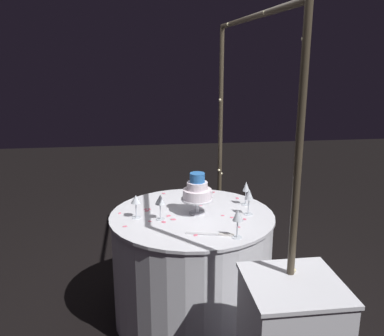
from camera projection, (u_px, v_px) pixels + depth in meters
ground_plane at (192, 315)px, 3.07m from camera, size 12.00×12.00×0.00m
decorative_arch at (247, 133)px, 2.76m from camera, size 1.85×0.06×2.08m
main_table at (192, 267)px, 2.96m from camera, size 1.12×1.12×0.79m
tiered_cake at (197, 191)px, 2.83m from camera, size 0.22×0.22×0.29m
wine_glass_0 at (160, 201)px, 2.74m from camera, size 0.07×0.07×0.17m
wine_glass_1 at (249, 196)px, 2.82m from camera, size 0.06×0.06×0.18m
wine_glass_2 at (238, 217)px, 2.46m from camera, size 0.06×0.06×0.18m
wine_glass_3 at (246, 188)px, 3.01m from camera, size 0.06×0.06×0.17m
wine_glass_4 at (136, 201)px, 2.77m from camera, size 0.06×0.06×0.16m
cake_knife at (213, 234)px, 2.53m from camera, size 0.10×0.29×0.01m
rose_petal_0 at (200, 205)px, 3.02m from camera, size 0.02×0.03×0.00m
rose_petal_1 at (232, 217)px, 2.80m from camera, size 0.02×0.03×0.00m
rose_petal_2 at (146, 209)px, 2.95m from camera, size 0.03×0.03×0.00m
rose_petal_3 at (186, 200)px, 3.14m from camera, size 0.04×0.03×0.00m
rose_petal_4 at (214, 192)px, 3.31m from camera, size 0.03×0.03×0.00m
rose_petal_5 at (238, 227)px, 2.64m from camera, size 0.03×0.03×0.00m
rose_petal_6 at (223, 215)px, 2.83m from camera, size 0.03×0.03×0.00m
rose_petal_7 at (164, 193)px, 3.28m from camera, size 0.04×0.04×0.00m
rose_petal_8 at (120, 213)px, 2.87m from camera, size 0.03×0.03×0.00m
rose_petal_9 at (196, 235)px, 2.53m from camera, size 0.04×0.04×0.00m
rose_petal_10 at (147, 211)px, 2.92m from camera, size 0.04×0.04×0.00m
rose_petal_11 at (149, 209)px, 2.95m from camera, size 0.03×0.03×0.00m
rose_petal_12 at (150, 221)px, 2.74m from camera, size 0.02×0.03×0.00m
rose_petal_13 at (245, 219)px, 2.77m from camera, size 0.04×0.03×0.00m
rose_petal_14 at (237, 198)px, 3.17m from camera, size 0.04×0.03×0.00m
rose_petal_15 at (169, 216)px, 2.83m from camera, size 0.04×0.04×0.00m
rose_petal_16 at (199, 205)px, 3.02m from camera, size 0.03×0.03×0.00m
rose_petal_17 at (164, 222)px, 2.72m from camera, size 0.05×0.04×0.00m
rose_petal_18 at (173, 219)px, 2.77m from camera, size 0.04×0.04×0.00m
rose_petal_19 at (236, 216)px, 2.83m from camera, size 0.03×0.02×0.00m
rose_petal_20 at (125, 226)px, 2.65m from camera, size 0.03×0.03×0.00m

